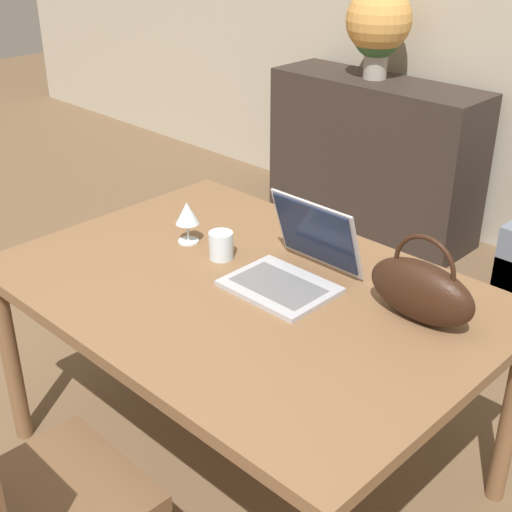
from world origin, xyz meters
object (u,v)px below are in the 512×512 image
wine_glass (187,215)px  flower_vase (378,26)px  drinking_glass (221,245)px  handbag (421,290)px  chair (19,499)px  laptop (297,261)px

wine_glass → flower_vase: size_ratio=0.30×
drinking_glass → wine_glass: wine_glass is taller
wine_glass → flower_vase: flower_vase is taller
handbag → flower_vase: 2.31m
chair → laptop: 1.03m
chair → wine_glass: bearing=116.2°
handbag → flower_vase: (-1.44, 1.77, 0.35)m
wine_glass → handbag: 0.87m
chair → drinking_glass: 1.01m
chair → handbag: 1.19m
drinking_glass → wine_glass: bearing=179.1°
chair → drinking_glass: chair is taller
laptop → handbag: size_ratio=1.02×
laptop → drinking_glass: (-0.28, -0.06, -0.02)m
chair → wine_glass: 1.08m
wine_glass → flower_vase: bearing=107.2°
chair → drinking_glass: size_ratio=9.67×
drinking_glass → handbag: bearing=10.9°
flower_vase → chair: bearing=-70.2°
laptop → handbag: handbag is taller
drinking_glass → handbag: (0.68, 0.13, 0.05)m
handbag → wine_glass: bearing=-171.4°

